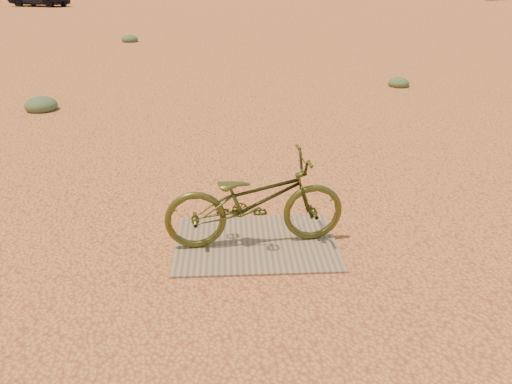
{
  "coord_description": "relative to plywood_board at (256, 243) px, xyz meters",
  "views": [
    {
      "loc": [
        -0.01,
        -4.21,
        2.43
      ],
      "look_at": [
        0.22,
        -0.03,
        0.55
      ],
      "focal_mm": 35.0,
      "sensor_mm": 36.0,
      "label": 1
    }
  ],
  "objects": [
    {
      "name": "ground",
      "position": [
        -0.22,
        0.03,
        -0.01
      ],
      "size": [
        120.0,
        120.0,
        0.0
      ],
      "primitive_type": "plane",
      "color": "#D5854B",
      "rests_on": "ground"
    },
    {
      "name": "kale_b",
      "position": [
        3.61,
        6.91,
        -0.01
      ],
      "size": [
        0.47,
        0.47,
        0.26
      ],
      "primitive_type": "ellipsoid",
      "color": "#4D6041",
      "rests_on": "ground"
    },
    {
      "name": "plywood_board",
      "position": [
        0.0,
        0.0,
        0.0
      ],
      "size": [
        1.55,
        1.11,
        0.02
      ],
      "primitive_type": "cube",
      "color": "#82705A",
      "rests_on": "ground"
    },
    {
      "name": "kale_c",
      "position": [
        -3.8,
        14.89,
        -0.01
      ],
      "size": [
        0.59,
        0.59,
        0.33
      ],
      "primitive_type": "ellipsoid",
      "color": "#4D6041",
      "rests_on": "ground"
    },
    {
      "name": "bicycle",
      "position": [
        -0.01,
        0.0,
        0.45
      ],
      "size": [
        1.73,
        0.75,
        0.88
      ],
      "primitive_type": "imported",
      "rotation": [
        0.0,
        0.0,
        1.67
      ],
      "color": "#3F441A",
      "rests_on": "plywood_board"
    },
    {
      "name": "kale_a",
      "position": [
        -3.76,
        5.23,
        -0.01
      ],
      "size": [
        0.6,
        0.6,
        0.33
      ],
      "primitive_type": "ellipsoid",
      "color": "#4D6041",
      "rests_on": "ground"
    }
  ]
}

